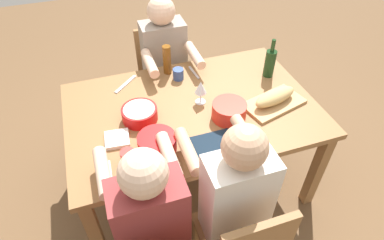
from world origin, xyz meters
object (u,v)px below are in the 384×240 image
(serving_bowl_greens, at_px, (229,110))
(bread_loaf, at_px, (275,97))
(diner_near_center, at_px, (233,193))
(serving_bowl_pasta, at_px, (139,113))
(cup_near_left, at_px, (128,158))
(dining_table, at_px, (192,117))
(cup_far_center, at_px, (178,74))
(chair_far_center, at_px, (162,70))
(diner_near_left, at_px, (149,217))
(beer_bottle, at_px, (167,60))
(wine_glass, at_px, (201,88))
(cutting_board, at_px, (274,103))
(wine_bottle, at_px, (270,63))
(diner_far_center, at_px, (166,60))
(napkin_stack, at_px, (117,139))
(serving_bowl_salad, at_px, (157,142))

(serving_bowl_greens, height_order, bread_loaf, bread_loaf)
(diner_near_center, bearing_deg, serving_bowl_pasta, 117.01)
(cup_near_left, bearing_deg, dining_table, 35.10)
(serving_bowl_pasta, xyz_separation_m, cup_far_center, (0.35, 0.33, -0.01))
(chair_far_center, xyz_separation_m, diner_near_left, (-0.44, -1.52, 0.21))
(beer_bottle, bearing_deg, wine_glass, -74.11)
(bread_loaf, height_order, beer_bottle, beer_bottle)
(diner_near_center, distance_m, cup_near_left, 0.59)
(wine_glass, height_order, cup_far_center, wine_glass)
(cutting_board, distance_m, cup_far_center, 0.70)
(cutting_board, height_order, bread_loaf, bread_loaf)
(wine_bottle, height_order, wine_glass, wine_bottle)
(cup_far_center, bearing_deg, diner_far_center, 91.56)
(chair_far_center, bearing_deg, serving_bowl_greens, -79.45)
(beer_bottle, bearing_deg, cutting_board, -45.75)
(cutting_board, distance_m, wine_bottle, 0.35)
(diner_far_center, distance_m, diner_near_center, 1.34)
(wine_glass, xyz_separation_m, cup_far_center, (-0.06, 0.30, -0.08))
(chair_far_center, height_order, napkin_stack, chair_far_center)
(wine_glass, bearing_deg, serving_bowl_pasta, -175.56)
(cup_far_center, height_order, napkin_stack, cup_far_center)
(beer_bottle, height_order, cup_near_left, beer_bottle)
(dining_table, relative_size, diner_near_left, 1.35)
(serving_bowl_pasta, bearing_deg, chair_far_center, 68.00)
(serving_bowl_greens, relative_size, serving_bowl_pasta, 0.97)
(diner_near_left, height_order, wine_glass, diner_near_left)
(cup_far_center, xyz_separation_m, cup_near_left, (-0.49, -0.67, 0.01))
(diner_near_left, distance_m, napkin_stack, 0.53)
(diner_far_center, distance_m, bread_loaf, 0.97)
(wine_glass, bearing_deg, bread_loaf, -21.44)
(dining_table, height_order, wine_bottle, wine_bottle)
(bread_loaf, xyz_separation_m, napkin_stack, (-1.03, -0.00, -0.05))
(diner_far_center, height_order, diner_near_left, same)
(diner_near_center, bearing_deg, bread_loaf, 45.46)
(serving_bowl_salad, bearing_deg, wine_bottle, 25.47)
(dining_table, distance_m, bread_loaf, 0.56)
(cutting_board, relative_size, cup_far_center, 4.93)
(serving_bowl_pasta, bearing_deg, cutting_board, -9.49)
(serving_bowl_greens, distance_m, cup_near_left, 0.69)
(diner_near_left, relative_size, cup_near_left, 13.05)
(cutting_board, distance_m, cup_near_left, 1.02)
(diner_near_center, height_order, beer_bottle, diner_near_center)
(wine_bottle, bearing_deg, napkin_stack, -164.83)
(diner_near_left, height_order, diner_near_center, same)
(dining_table, relative_size, napkin_stack, 11.54)
(diner_near_center, relative_size, wine_glass, 7.23)
(serving_bowl_greens, xyz_separation_m, cutting_board, (0.33, 0.02, -0.05))
(diner_near_center, xyz_separation_m, cup_near_left, (-0.48, 0.34, 0.09))
(serving_bowl_pasta, xyz_separation_m, wine_glass, (0.41, 0.03, 0.07))
(diner_far_center, xyz_separation_m, napkin_stack, (-0.51, -0.81, 0.05))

